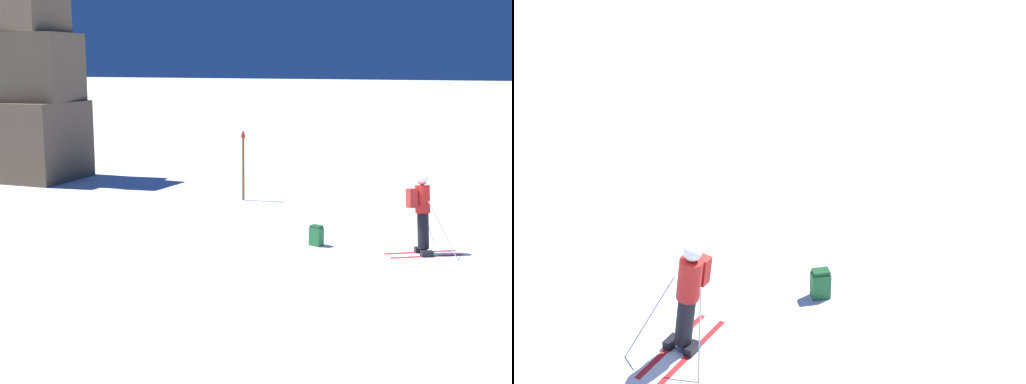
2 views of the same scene
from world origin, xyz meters
TOP-DOWN VIEW (x-y plane):
  - ground_plane at (0.00, 0.00)m, footprint 300.00×300.00m
  - skier at (0.23, 0.10)m, footprint 1.48×1.74m
  - rock_pillar at (5.85, 14.86)m, footprint 3.09×2.71m
  - spare_backpack at (0.02, 2.54)m, footprint 0.31×0.36m
  - trail_marker at (4.68, 6.29)m, footprint 0.13×0.13m

SIDE VIEW (x-z plane):
  - ground_plane at x=0.00m, z-range 0.00..0.00m
  - spare_backpack at x=0.02m, z-range -0.01..0.49m
  - skier at x=0.23m, z-range 0.11..1.99m
  - trail_marker at x=4.68m, z-range 0.10..2.31m
  - rock_pillar at x=5.85m, z-range -0.67..7.63m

